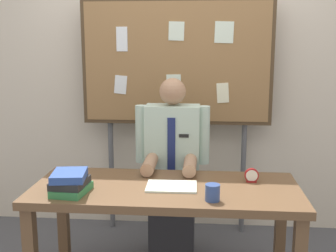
% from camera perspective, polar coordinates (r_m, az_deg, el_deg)
% --- Properties ---
extents(back_wall, '(6.40, 0.08, 2.70)m').
position_cam_1_polar(back_wall, '(3.71, 1.36, 6.81)').
color(back_wall, beige).
rests_on(back_wall, ground_plane).
extents(desk, '(1.66, 0.70, 0.75)m').
position_cam_1_polar(desk, '(2.70, -0.31, -10.05)').
color(desk, brown).
rests_on(desk, ground_plane).
extents(person, '(0.55, 0.56, 1.38)m').
position_cam_1_polar(person, '(3.22, 0.59, -6.75)').
color(person, '#2D2D33').
rests_on(person, ground_plane).
extents(bulletin_board, '(1.57, 0.09, 1.99)m').
position_cam_1_polar(bulletin_board, '(3.50, 1.16, 8.18)').
color(bulletin_board, '#4C3823').
rests_on(bulletin_board, ground_plane).
extents(book_stack, '(0.23, 0.26, 0.13)m').
position_cam_1_polar(book_stack, '(2.59, -13.05, -7.43)').
color(book_stack, '#337F47').
rests_on(book_stack, desk).
extents(open_notebook, '(0.31, 0.22, 0.01)m').
position_cam_1_polar(open_notebook, '(2.64, 0.48, -8.15)').
color(open_notebook, silver).
rests_on(open_notebook, desk).
extents(desk_clock, '(0.09, 0.04, 0.09)m').
position_cam_1_polar(desk_clock, '(2.78, 11.20, -6.63)').
color(desk_clock, maroon).
rests_on(desk_clock, desk).
extents(coffee_mug, '(0.08, 0.08, 0.10)m').
position_cam_1_polar(coffee_mug, '(2.43, 6.02, -8.91)').
color(coffee_mug, '#334C8C').
rests_on(coffee_mug, desk).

